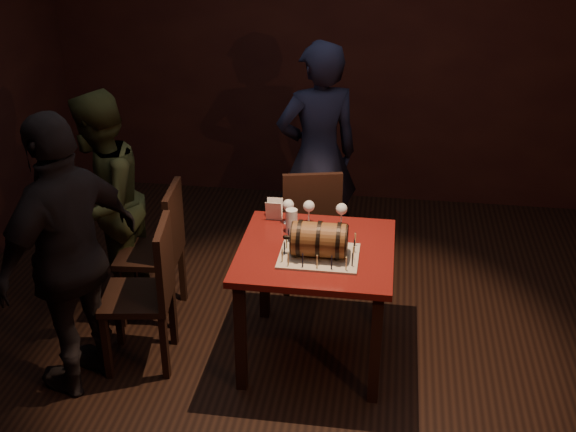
{
  "coord_description": "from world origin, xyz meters",
  "views": [
    {
      "loc": [
        0.48,
        -3.62,
        2.76
      ],
      "look_at": [
        -0.07,
        0.05,
        0.95
      ],
      "focal_mm": 45.0,
      "sensor_mm": 36.0,
      "label": 1
    }
  ],
  "objects": [
    {
      "name": "room_shell",
      "position": [
        0.0,
        0.0,
        1.4
      ],
      "size": [
        5.04,
        5.04,
        2.8
      ],
      "color": "black",
      "rests_on": "ground"
    },
    {
      "name": "pub_table",
      "position": [
        0.1,
        0.05,
        0.64
      ],
      "size": [
        0.9,
        0.9,
        0.75
      ],
      "color": "#500E0D",
      "rests_on": "ground"
    },
    {
      "name": "cake_board",
      "position": [
        0.13,
        -0.04,
        0.76
      ],
      "size": [
        0.45,
        0.35,
        0.01
      ],
      "primitive_type": "cube",
      "color": "#AFA08D",
      "rests_on": "pub_table"
    },
    {
      "name": "barrel_cake",
      "position": [
        0.12,
        -0.04,
        0.86
      ],
      "size": [
        0.37,
        0.21,
        0.21
      ],
      "color": "brown",
      "rests_on": "cake_board"
    },
    {
      "name": "birthday_candles",
      "position": [
        0.13,
        -0.04,
        0.8
      ],
      "size": [
        0.4,
        0.3,
        0.09
      ],
      "color": "#F5E392",
      "rests_on": "cake_board"
    },
    {
      "name": "wine_glass_left",
      "position": [
        -0.11,
        0.36,
        0.87
      ],
      "size": [
        0.07,
        0.07,
        0.16
      ],
      "color": "silver",
      "rests_on": "pub_table"
    },
    {
      "name": "wine_glass_mid",
      "position": [
        0.02,
        0.36,
        0.87
      ],
      "size": [
        0.07,
        0.07,
        0.16
      ],
      "color": "silver",
      "rests_on": "pub_table"
    },
    {
      "name": "wine_glass_right",
      "position": [
        0.22,
        0.35,
        0.87
      ],
      "size": [
        0.07,
        0.07,
        0.16
      ],
      "color": "silver",
      "rests_on": "pub_table"
    },
    {
      "name": "pint_of_ale",
      "position": [
        -0.07,
        0.24,
        0.82
      ],
      "size": [
        0.07,
        0.07,
        0.15
      ],
      "color": "silver",
      "rests_on": "pub_table"
    },
    {
      "name": "menu_card",
      "position": [
        -0.21,
        0.39,
        0.81
      ],
      "size": [
        0.1,
        0.05,
        0.13
      ],
      "primitive_type": null,
      "color": "white",
      "rests_on": "pub_table"
    },
    {
      "name": "chair_back",
      "position": [
        -0.03,
        0.84,
        0.52
      ],
      "size": [
        0.48,
        0.48,
        0.93
      ],
      "color": "black",
      "rests_on": "ground"
    },
    {
      "name": "chair_left_rear",
      "position": [
        -0.96,
        0.36,
        0.52
      ],
      "size": [
        0.43,
        0.43,
        0.93
      ],
      "color": "black",
      "rests_on": "ground"
    },
    {
      "name": "chair_left_front",
      "position": [
        -0.86,
        -0.15,
        0.52
      ],
      "size": [
        0.46,
        0.46,
        0.93
      ],
      "color": "black",
      "rests_on": "ground"
    },
    {
      "name": "person_back",
      "position": [
        -0.03,
        1.27,
        0.85
      ],
      "size": [
        0.73,
        0.63,
        1.7
      ],
      "primitive_type": "imported",
      "rotation": [
        0.0,
        0.0,
        3.57
      ],
      "color": "#181A31",
      "rests_on": "ground"
    },
    {
      "name": "person_left_rear",
      "position": [
        -1.37,
        0.46,
        0.75
      ],
      "size": [
        0.57,
        0.73,
        1.5
      ],
      "primitive_type": "imported",
      "rotation": [
        0.0,
        0.0,
        -1.58
      ],
      "color": "#3F4321",
      "rests_on": "ground"
    },
    {
      "name": "person_left_front",
      "position": [
        -1.21,
        -0.38,
        0.83
      ],
      "size": [
        0.76,
        1.05,
        1.66
      ],
      "primitive_type": "imported",
      "rotation": [
        0.0,
        0.0,
        -1.98
      ],
      "color": "black",
      "rests_on": "ground"
    }
  ]
}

